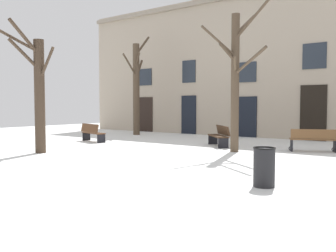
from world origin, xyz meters
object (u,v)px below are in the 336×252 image
at_px(tree_left_of_center, 136,86).
at_px(bench_by_litter_bin, 313,140).
at_px(tree_center, 38,91).
at_px(bench_back_to_back_left, 219,136).
at_px(litter_bin, 264,167).
at_px(bench_near_lamp, 92,133).
at_px(tree_foreground, 236,77).

xyz_separation_m(tree_left_of_center, bench_by_litter_bin, (10.87, -2.15, -2.50)).
xyz_separation_m(tree_center, bench_back_to_back_left, (4.27, 6.02, -1.84)).
bearing_deg(tree_left_of_center, litter_bin, -37.72).
bearing_deg(tree_center, bench_near_lamp, 112.57).
relative_size(tree_center, litter_bin, 5.47).
bearing_deg(bench_back_to_back_left, tree_center, -80.06).
relative_size(tree_foreground, tree_left_of_center, 0.90).
distance_m(tree_foreground, litter_bin, 6.45).
bearing_deg(bench_by_litter_bin, bench_back_to_back_left, -18.07).
xyz_separation_m(tree_left_of_center, bench_back_to_back_left, (7.05, -2.57, -2.51)).
bearing_deg(bench_back_to_back_left, tree_left_of_center, -154.71).
bearing_deg(bench_back_to_back_left, bench_by_litter_bin, 51.64).
xyz_separation_m(tree_center, litter_bin, (8.89, -0.44, -1.86)).
bearing_deg(tree_left_of_center, bench_near_lamp, -76.54).
relative_size(tree_foreground, bench_back_to_back_left, 3.39).
bearing_deg(bench_by_litter_bin, tree_left_of_center, -35.57).
bearing_deg(bench_near_lamp, bench_back_to_back_left, -147.26).
xyz_separation_m(litter_bin, bench_back_to_back_left, (-4.62, 6.46, 0.03)).
xyz_separation_m(tree_center, bench_by_litter_bin, (8.09, 6.44, -1.83)).
height_order(tree_foreground, tree_center, tree_foreground).
distance_m(tree_center, bench_by_litter_bin, 10.50).
bearing_deg(tree_left_of_center, bench_back_to_back_left, -20.01).
bearing_deg(tree_center, bench_by_litter_bin, 38.54).
distance_m(tree_foreground, bench_near_lamp, 7.82).
distance_m(tree_foreground, tree_center, 7.37).
height_order(litter_bin, bench_by_litter_bin, bench_by_litter_bin).
bearing_deg(litter_bin, bench_by_litter_bin, 96.67).
xyz_separation_m(litter_bin, bench_near_lamp, (-10.61, 4.56, 0.01)).
height_order(tree_foreground, bench_by_litter_bin, tree_foreground).
distance_m(bench_back_to_back_left, bench_near_lamp, 6.28).
height_order(tree_center, litter_bin, tree_center).
bearing_deg(tree_left_of_center, bench_by_litter_bin, -11.16).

